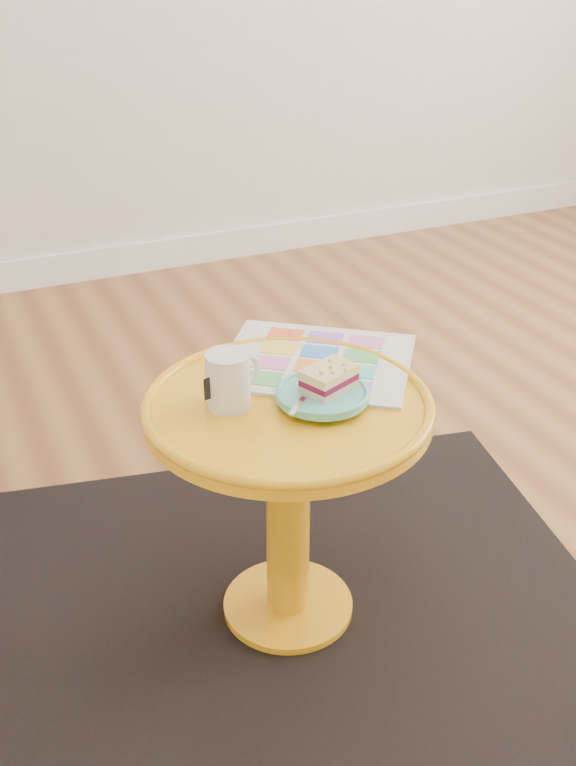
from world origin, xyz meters
name	(u,v)px	position (x,y,z in m)	size (l,w,h in m)	color
room_walls	(72,392)	(-0.99, 0.99, 0.06)	(4.00, 4.00, 4.00)	silver
rug	(288,608)	(-0.76, 0.00, 0.00)	(1.30, 1.10, 0.01)	black
side_table	(288,467)	(-0.76, 0.00, 0.35)	(0.52, 0.52, 0.49)	orange
newspaper	(316,361)	(-0.65, 0.12, 0.49)	(0.36, 0.30, 0.01)	silver
mug	(229,378)	(-0.86, 0.03, 0.55)	(0.11, 0.08, 0.10)	silver
plate	(322,395)	(-0.71, -0.03, 0.51)	(0.16, 0.16, 0.02)	#57B9B0
cake_slice	(329,378)	(-0.70, -0.02, 0.54)	(0.11, 0.09, 0.04)	#D3BC8C
fork	(307,394)	(-0.74, -0.03, 0.52)	(0.11, 0.11, 0.00)	silver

